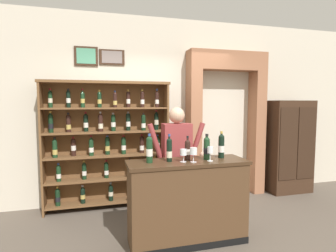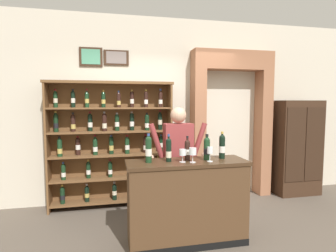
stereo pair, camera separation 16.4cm
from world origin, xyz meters
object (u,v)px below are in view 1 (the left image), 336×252
object	(u,v)px
tasting_bottle_prosecco	(169,150)
wine_glass_right	(193,152)
tasting_bottle_brunello	(188,149)
wine_glass_spare	(183,153)
tasting_bottle_vin_santo	(207,148)
tasting_bottle_bianco	(221,146)
wine_glass_center	(210,151)
tasting_counter	(187,202)
side_cabinet	(289,146)
wine_shelf	(108,141)
shopkeeper	(177,153)
tasting_bottle_chianti	(149,149)

from	to	relation	value
tasting_bottle_prosecco	wine_glass_right	distance (m)	0.28
tasting_bottle_brunello	wine_glass_spare	world-z (taller)	tasting_bottle_brunello
tasting_bottle_vin_santo	tasting_bottle_brunello	bearing A→B (deg)	172.88
tasting_bottle_prosecco	wine_glass_spare	distance (m)	0.17
tasting_bottle_bianco	wine_glass_center	size ratio (longest dim) A/B	1.93
tasting_counter	wine_glass_spare	bearing A→B (deg)	-144.91
tasting_bottle_bianco	wine_glass_right	size ratio (longest dim) A/B	1.96
side_cabinet	tasting_counter	bearing A→B (deg)	-152.36
wine_shelf	tasting_counter	world-z (taller)	wine_shelf
wine_glass_center	tasting_bottle_prosecco	bearing A→B (deg)	167.06
tasting_counter	side_cabinet	bearing A→B (deg)	27.64
side_cabinet	wine_glass_spare	xyz separation A→B (m)	(-2.51, -1.33, 0.24)
wine_shelf	wine_glass_center	bearing A→B (deg)	-52.50
wine_glass_center	tasting_bottle_vin_santo	bearing A→B (deg)	90.49
shopkeeper	tasting_bottle_vin_santo	size ratio (longest dim) A/B	5.20
side_cabinet	tasting_bottle_brunello	distance (m)	2.74
wine_shelf	wine_glass_center	xyz separation A→B (m)	(1.11, -1.44, 0.04)
tasting_counter	tasting_bottle_prosecco	bearing A→B (deg)	174.72
wine_glass_right	wine_glass_spare	xyz separation A→B (m)	(-0.11, 0.04, -0.01)
shopkeeper	wine_glass_spare	distance (m)	0.57
shopkeeper	side_cabinet	bearing A→B (deg)	17.63
tasting_bottle_brunello	wine_shelf	bearing A→B (deg)	123.65
shopkeeper	tasting_bottle_prosecco	xyz separation A→B (m)	(-0.24, -0.49, 0.14)
shopkeeper	wine_glass_spare	xyz separation A→B (m)	(-0.09, -0.56, 0.10)
tasting_counter	tasting_bottle_bianco	bearing A→B (deg)	6.32
tasting_bottle_brunello	wine_glass_right	distance (m)	0.14
tasting_bottle_brunello	wine_glass_spare	size ratio (longest dim) A/B	1.92
wine_shelf	tasting_bottle_bianco	distance (m)	1.85
side_cabinet	wine_glass_right	xyz separation A→B (m)	(-2.40, -1.37, 0.25)
wine_shelf	tasting_bottle_bianco	xyz separation A→B (m)	(1.32, -1.31, 0.07)
wine_glass_spare	tasting_bottle_vin_santo	bearing A→B (deg)	11.28
tasting_counter	shopkeeper	distance (m)	0.71
tasting_bottle_chianti	tasting_bottle_vin_santo	distance (m)	0.70
wine_shelf	tasting_bottle_bianco	bearing A→B (deg)	-44.79
wine_glass_spare	side_cabinet	bearing A→B (deg)	27.86
shopkeeper	wine_shelf	bearing A→B (deg)	136.10
tasting_counter	tasting_bottle_prosecco	size ratio (longest dim) A/B	4.44
wine_shelf	tasting_bottle_prosecco	distance (m)	1.48
wine_shelf	wine_glass_right	bearing A→B (deg)	-58.12
wine_shelf	tasting_counter	bearing A→B (deg)	-57.61
wine_glass_center	tasting_bottle_brunello	bearing A→B (deg)	150.86
wine_glass_center	wine_glass_spare	world-z (taller)	wine_glass_center
tasting_bottle_prosecco	wine_glass_center	bearing A→B (deg)	-12.94
shopkeeper	tasting_bottle_chianti	distance (m)	0.70
tasting_bottle_chianti	wine_glass_right	xyz separation A→B (m)	(0.49, -0.11, -0.04)
tasting_counter	wine_shelf	bearing A→B (deg)	122.39
shopkeeper	wine_glass_center	world-z (taller)	shopkeeper
tasting_bottle_chianti	wine_glass_spare	distance (m)	0.39
tasting_bottle_chianti	wine_glass_center	size ratio (longest dim) A/B	1.93
shopkeeper	tasting_bottle_prosecco	size ratio (longest dim) A/B	5.01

